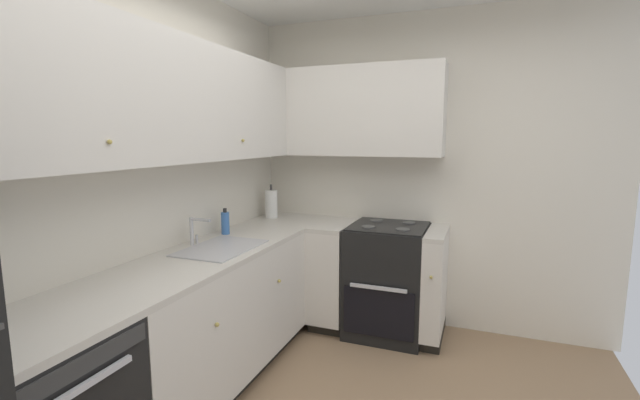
{
  "coord_description": "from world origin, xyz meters",
  "views": [
    {
      "loc": [
        -1.73,
        -0.44,
        1.61
      ],
      "look_at": [
        0.98,
        0.6,
        1.18
      ],
      "focal_mm": 23.67,
      "sensor_mm": 36.0,
      "label": 1
    }
  ],
  "objects": [
    {
      "name": "faucet",
      "position": [
        0.54,
        1.33,
        1.01
      ],
      "size": [
        0.07,
        0.16,
        0.19
      ],
      "color": "silver",
      "rests_on": "countertop_back"
    },
    {
      "name": "upper_cabinets_right",
      "position": [
        1.72,
        0.65,
        1.83
      ],
      "size": [
        0.32,
        1.61,
        0.73
      ],
      "color": "silver"
    },
    {
      "name": "countertop_right",
      "position": [
        1.58,
        0.42,
        0.88
      ],
      "size": [
        0.6,
        1.07,
        0.03
      ],
      "color": "beige",
      "rests_on": "lower_cabinets_right"
    },
    {
      "name": "countertop_back",
      "position": [
        0.43,
        1.15,
        0.88
      ],
      "size": [
        2.9,
        0.6,
        0.03
      ],
      "primitive_type": "cube",
      "color": "beige",
      "rests_on": "lower_cabinets_back"
    },
    {
      "name": "lower_cabinets_right",
      "position": [
        1.59,
        0.42,
        0.44
      ],
      "size": [
        0.62,
        1.07,
        0.86
      ],
      "color": "silver",
      "rests_on": "ground_plane"
    },
    {
      "name": "soap_bottle",
      "position": [
        0.9,
        1.33,
        0.98
      ],
      "size": [
        0.06,
        0.06,
        0.2
      ],
      "color": "#3F72BF",
      "rests_on": "countertop_back"
    },
    {
      "name": "paper_towel_roll",
      "position": [
        1.61,
        1.31,
        1.02
      ],
      "size": [
        0.11,
        0.11,
        0.31
      ],
      "color": "white",
      "rests_on": "countertop_back"
    },
    {
      "name": "sink",
      "position": [
        0.54,
        1.12,
        0.86
      ],
      "size": [
        0.58,
        0.4,
        0.1
      ],
      "color": "#B7B7BC",
      "rests_on": "countertop_back"
    },
    {
      "name": "lower_cabinets_back",
      "position": [
        0.44,
        1.16,
        0.44
      ],
      "size": [
        1.7,
        0.62,
        0.86
      ],
      "color": "silver",
      "rests_on": "ground_plane"
    },
    {
      "name": "wall_right",
      "position": [
        1.91,
        0.0,
        1.31
      ],
      "size": [
        0.05,
        3.0,
        2.63
      ],
      "primitive_type": "cube",
      "color": "silver",
      "rests_on": "ground_plane"
    },
    {
      "name": "oven_range",
      "position": [
        1.6,
        0.24,
        0.46
      ],
      "size": [
        0.68,
        0.62,
        1.05
      ],
      "color": "black",
      "rests_on": "ground_plane"
    },
    {
      "name": "upper_cabinets_back",
      "position": [
        0.27,
        1.29,
        1.83
      ],
      "size": [
        2.58,
        0.34,
        0.73
      ],
      "color": "silver"
    },
    {
      "name": "wall_back",
      "position": [
        0.0,
        1.48,
        1.31
      ],
      "size": [
        3.87,
        0.05,
        2.63
      ],
      "primitive_type": "cube",
      "color": "silver",
      "rests_on": "ground_plane"
    }
  ]
}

